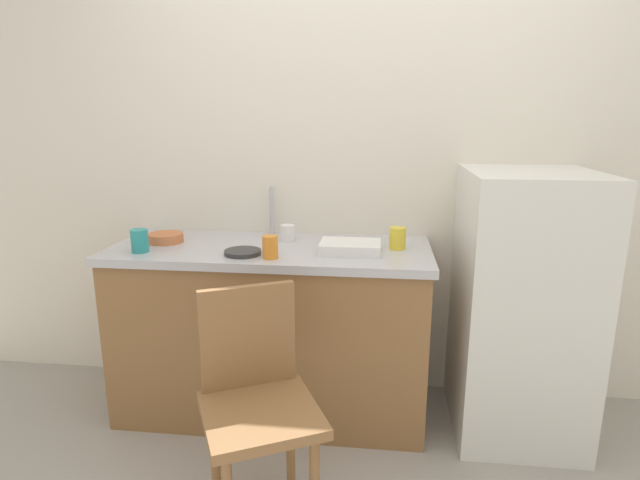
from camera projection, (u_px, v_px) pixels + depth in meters
The scene contains 13 objects.
back_wall at pixel (366, 153), 2.68m from camera, with size 4.80×0.10×2.61m, color silver.
cabinet_base at pixel (273, 333), 2.61m from camera, with size 1.52×0.60×0.84m, color olive.
countertop at pixel (271, 250), 2.51m from camera, with size 1.56×0.64×0.04m, color #B7B7BC.
faucet at pixel (272, 211), 2.72m from camera, with size 0.02×0.02×0.26m, color #B7B7BC.
refrigerator at pixel (521, 305), 2.41m from camera, with size 0.57×0.63×1.26m, color silver.
chair at pixel (257, 398), 1.86m from camera, with size 0.54×0.54×0.89m.
dish_tray at pixel (350, 247), 2.38m from camera, with size 0.28×0.20×0.05m, color white.
terracotta_bowl at pixel (166, 238), 2.57m from camera, with size 0.17×0.17×0.04m, color #C67042.
hotplate at pixel (243, 252), 2.35m from camera, with size 0.17×0.17×0.02m, color #2D2D2D.
cup_orange at pixel (270, 247), 2.28m from camera, with size 0.07×0.07×0.10m, color orange.
cup_white at pixel (288, 233), 2.60m from camera, with size 0.07×0.07×0.08m, color white.
cup_teal at pixel (140, 241), 2.38m from camera, with size 0.08×0.08×0.11m, color teal.
cup_yellow at pixel (397, 238), 2.44m from camera, with size 0.08×0.08×0.10m, color yellow.
Camera 1 is at (0.08, -1.73, 1.51)m, focal length 28.72 mm.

